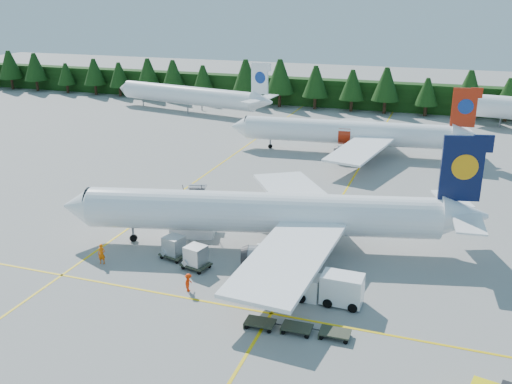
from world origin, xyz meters
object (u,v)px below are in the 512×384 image
(airliner_red, at_px, (341,132))
(airstairs, at_px, (193,226))
(airliner_navy, at_px, (254,213))
(service_truck, at_px, (330,288))

(airliner_red, relative_size, airstairs, 5.45)
(airliner_navy, xyz_separation_m, airstairs, (-7.11, 0.78, -2.68))
(airstairs, bearing_deg, airliner_red, 60.77)
(service_truck, bearing_deg, airliner_red, 101.40)
(airstairs, xyz_separation_m, service_truck, (16.70, -9.10, 0.39))
(airliner_red, height_order, airstairs, airliner_red)
(service_truck, bearing_deg, airliner_navy, 140.35)
(airliner_red, height_order, service_truck, airliner_red)
(airliner_navy, xyz_separation_m, airliner_red, (1.28, 38.26, -0.28))
(airliner_navy, relative_size, airliner_red, 1.07)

